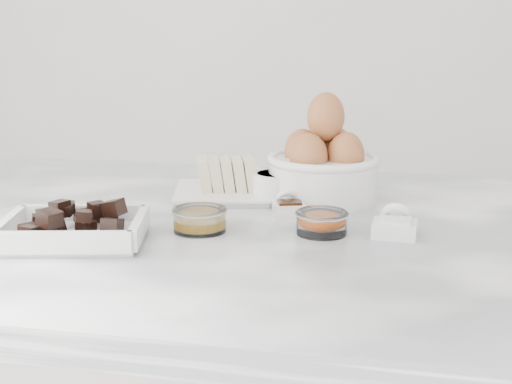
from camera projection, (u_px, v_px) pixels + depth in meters
marble_slab at (239, 235)px, 1.06m from camera, size 1.20×0.80×0.04m
chocolate_dish at (74, 226)px, 0.96m from camera, size 0.21×0.18×0.05m
butter_plate at (223, 183)px, 1.19m from camera, size 0.20×0.20×0.07m
sugar_ramekin at (277, 186)px, 1.17m from camera, size 0.08×0.08×0.05m
egg_bowl at (323, 165)px, 1.17m from camera, size 0.19×0.19×0.18m
honey_bowl at (200, 219)px, 1.01m from camera, size 0.08×0.08×0.03m
zest_bowl at (322, 221)px, 0.99m from camera, size 0.08×0.08×0.03m
vanilla_spoon at (289, 206)px, 1.10m from camera, size 0.06×0.07×0.04m
salt_spoon at (395, 225)px, 0.99m from camera, size 0.06×0.08×0.05m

